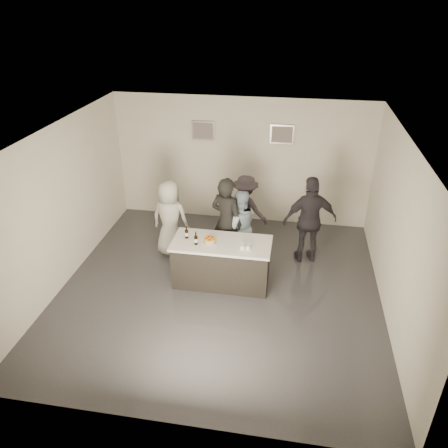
# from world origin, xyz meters

# --- Properties ---
(floor) EXTENTS (6.00, 6.00, 0.00)m
(floor) POSITION_xyz_m (0.00, 0.00, 0.00)
(floor) COLOR #3D3D42
(floor) RESTS_ON ground
(ceiling) EXTENTS (6.00, 6.00, 0.00)m
(ceiling) POSITION_xyz_m (0.00, 0.00, 3.00)
(ceiling) COLOR white
(wall_back) EXTENTS (6.00, 0.04, 3.00)m
(wall_back) POSITION_xyz_m (0.00, 3.00, 1.50)
(wall_back) COLOR silver
(wall_back) RESTS_ON ground
(wall_front) EXTENTS (6.00, 0.04, 3.00)m
(wall_front) POSITION_xyz_m (0.00, -3.00, 1.50)
(wall_front) COLOR silver
(wall_front) RESTS_ON ground
(wall_left) EXTENTS (0.04, 6.00, 3.00)m
(wall_left) POSITION_xyz_m (-3.00, 0.00, 1.50)
(wall_left) COLOR silver
(wall_left) RESTS_ON ground
(wall_right) EXTENTS (0.04, 6.00, 3.00)m
(wall_right) POSITION_xyz_m (3.00, 0.00, 1.50)
(wall_right) COLOR silver
(wall_right) RESTS_ON ground
(picture_left) EXTENTS (0.54, 0.04, 0.44)m
(picture_left) POSITION_xyz_m (-0.90, 2.97, 2.20)
(picture_left) COLOR #B2B2B7
(picture_left) RESTS_ON wall_back
(picture_right) EXTENTS (0.54, 0.04, 0.44)m
(picture_right) POSITION_xyz_m (0.90, 2.97, 2.20)
(picture_right) COLOR #B2B2B7
(picture_right) RESTS_ON wall_back
(bar_counter) EXTENTS (1.86, 0.86, 0.90)m
(bar_counter) POSITION_xyz_m (-0.00, 0.24, 0.45)
(bar_counter) COLOR white
(bar_counter) RESTS_ON ground
(cake) EXTENTS (0.22, 0.22, 0.08)m
(cake) POSITION_xyz_m (-0.21, 0.19, 0.94)
(cake) COLOR yellow
(cake) RESTS_ON bar_counter
(beer_bottle_a) EXTENTS (0.07, 0.07, 0.26)m
(beer_bottle_a) POSITION_xyz_m (-0.68, 0.29, 1.03)
(beer_bottle_a) COLOR black
(beer_bottle_a) RESTS_ON bar_counter
(beer_bottle_b) EXTENTS (0.07, 0.07, 0.26)m
(beer_bottle_b) POSITION_xyz_m (-0.46, 0.09, 1.03)
(beer_bottle_b) COLOR black
(beer_bottle_b) RESTS_ON bar_counter
(tumbler_cluster) EXTENTS (0.19, 0.19, 0.08)m
(tumbler_cluster) POSITION_xyz_m (0.47, 0.12, 0.94)
(tumbler_cluster) COLOR #C08F12
(tumbler_cluster) RESTS_ON bar_counter
(candles) EXTENTS (0.24, 0.08, 0.01)m
(candles) POSITION_xyz_m (-0.31, -0.06, 0.90)
(candles) COLOR pink
(candles) RESTS_ON bar_counter
(person_main_black) EXTENTS (0.82, 0.70, 1.90)m
(person_main_black) POSITION_xyz_m (-0.03, 0.96, 0.95)
(person_main_black) COLOR black
(person_main_black) RESTS_ON ground
(person_main_blue) EXTENTS (0.92, 0.82, 1.59)m
(person_main_blue) POSITION_xyz_m (0.21, 1.10, 0.79)
(person_main_blue) COLOR #9FB9D1
(person_main_blue) RESTS_ON ground
(person_guest_left) EXTENTS (0.88, 0.63, 1.66)m
(person_guest_left) POSITION_xyz_m (-1.25, 1.13, 0.83)
(person_guest_left) COLOR silver
(person_guest_left) RESTS_ON ground
(person_guest_right) EXTENTS (1.18, 0.73, 1.87)m
(person_guest_right) POSITION_xyz_m (1.63, 1.34, 0.94)
(person_guest_right) COLOR #2D2A32
(person_guest_right) RESTS_ON ground
(person_guest_back) EXTENTS (1.13, 0.85, 1.55)m
(person_guest_back) POSITION_xyz_m (0.23, 1.96, 0.78)
(person_guest_back) COLOR #352E37
(person_guest_back) RESTS_ON ground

